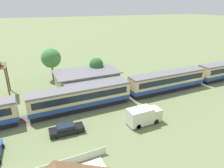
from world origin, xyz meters
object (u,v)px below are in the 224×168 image
at_px(delivery_truck_cream, 143,116).
at_px(yard_tree_2, 96,65).
at_px(station_building, 87,79).
at_px(parked_car_black, 66,129).
at_px(passenger_train, 130,88).
at_px(yard_tree_1, 51,58).

height_order(delivery_truck_cream, yard_tree_2, yard_tree_2).
height_order(station_building, delivery_truck_cream, station_building).
xyz_separation_m(station_building, yard_tree_2, (3.23, 2.55, 2.22)).
bearing_deg(parked_car_black, passenger_train, 27.22).
bearing_deg(station_building, passenger_train, -58.73).
bearing_deg(yard_tree_2, passenger_train, -78.93).
bearing_deg(delivery_truck_cream, yard_tree_1, 109.05).
relative_size(station_building, parked_car_black, 2.79).
height_order(station_building, yard_tree_2, yard_tree_2).
bearing_deg(yard_tree_1, delivery_truck_cream, -70.95).
bearing_deg(passenger_train, delivery_truck_cream, -106.27).
height_order(passenger_train, yard_tree_2, yard_tree_2).
distance_m(passenger_train, yard_tree_2, 11.96).
relative_size(passenger_train, parked_car_black, 15.20).
distance_m(station_building, yard_tree_1, 10.70).
bearing_deg(delivery_truck_cream, yard_tree_2, 89.36).
distance_m(passenger_train, station_building, 10.60).
relative_size(station_building, delivery_truck_cream, 2.55).
xyz_separation_m(passenger_train, parked_car_black, (-13.67, -6.09, -1.58)).
relative_size(station_building, yard_tree_2, 2.39).
xyz_separation_m(station_building, delivery_truck_cream, (3.01, -17.61, -0.49)).
height_order(passenger_train, delivery_truck_cream, passenger_train).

